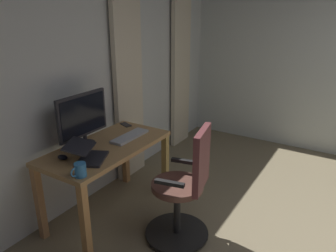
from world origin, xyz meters
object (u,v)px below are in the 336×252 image
desk (107,156)px  mug_tea (80,170)px  computer_keyboard (130,136)px  cell_phone_face_up (126,125)px  laptop (88,154)px  office_chair (185,191)px  computer_monitor (83,117)px  computer_mouse (63,157)px

desk → mug_tea: size_ratio=9.05×
mug_tea → desk: bearing=-156.7°
computer_keyboard → desk: bearing=-13.2°
desk → cell_phone_face_up: (-0.52, -0.19, 0.12)m
desk → cell_phone_face_up: size_ratio=8.59×
desk → computer_keyboard: computer_keyboard is taller
desk → computer_keyboard: size_ratio=2.82×
laptop → cell_phone_face_up: size_ratio=2.78×
office_chair → desk: bearing=82.3°
computer_monitor → computer_mouse: 0.42m
cell_phone_face_up → mug_tea: mug_tea is taller
desk → computer_keyboard: 0.30m
desk → office_chair: size_ratio=1.19×
office_chair → mug_tea: office_chair is taller
cell_phone_face_up → computer_monitor: bearing=21.9°
office_chair → computer_monitor: bearing=85.7°
laptop → cell_phone_face_up: laptop is taller
desk → computer_keyboard: (-0.27, 0.06, 0.12)m
desk → computer_keyboard: bearing=166.8°
computer_keyboard → cell_phone_face_up: 0.36m
cell_phone_face_up → office_chair: bearing=86.8°
computer_monitor → office_chair: bearing=98.1°
desk → mug_tea: bearing=23.3°
office_chair → laptop: (0.37, -0.72, 0.31)m
laptop → desk: bearing=166.4°
laptop → computer_mouse: laptop is taller
computer_mouse → desk: bearing=164.7°
computer_keyboard → laptop: laptop is taller
laptop → mug_tea: bearing=7.2°
computer_monitor → laptop: 0.41m
cell_phone_face_up → computer_keyboard: bearing=67.3°
desk → laptop: size_ratio=3.09×
desk → computer_mouse: 0.44m
office_chair → computer_keyboard: office_chair is taller
computer_monitor → computer_keyboard: computer_monitor is taller
computer_keyboard → office_chair: bearing=74.3°
computer_monitor → computer_mouse: computer_monitor is taller
office_chair → cell_phone_face_up: 1.12m
laptop → mug_tea: 0.29m
mug_tea → office_chair: bearing=137.5°
cell_phone_face_up → laptop: bearing=39.5°
computer_mouse → cell_phone_face_up: 0.93m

